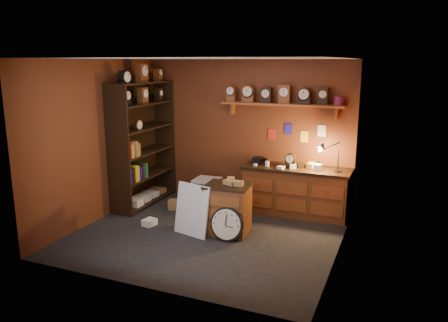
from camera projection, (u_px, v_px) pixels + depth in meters
floor at (207, 234)px, 6.88m from camera, size 4.00×4.00×0.00m
room_shell at (212, 125)px, 6.58m from camera, size 4.02×3.62×2.71m
shelving_unit at (141, 138)px, 8.15m from camera, size 0.47×1.60×2.58m
workbench at (296, 188)px, 7.71m from camera, size 1.88×0.66×1.36m
low_cabinet at (228, 207)px, 6.86m from camera, size 0.73×0.63×0.88m
big_round_clock at (227, 224)px, 6.59m from camera, size 0.53×0.17×0.53m
white_panel at (192, 234)px, 6.88m from camera, size 0.64×0.31×0.82m
mini_fridge at (207, 191)px, 8.32m from camera, size 0.48×0.50×0.49m
floor_box_a at (192, 209)px, 7.79m from camera, size 0.37×0.35×0.18m
floor_box_b at (149, 222)px, 7.24m from camera, size 0.21×0.24×0.11m
floor_box_c at (175, 204)px, 8.05m from camera, size 0.27×0.25×0.17m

